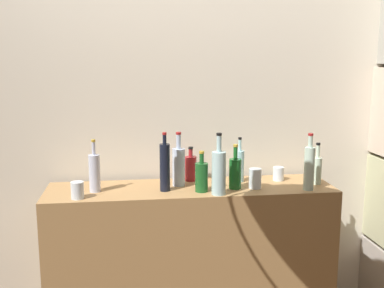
{
  "coord_description": "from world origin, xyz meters",
  "views": [
    {
      "loc": [
        -0.32,
        -1.61,
        1.66
      ],
      "look_at": [
        0.0,
        0.77,
        1.21
      ],
      "focal_mm": 43.29,
      "sensor_mm": 36.0,
      "label": 1
    }
  ],
  "objects_px": {
    "liquor_bottle_tequila": "(219,172)",
    "liquor_bottle_amaro": "(165,167)",
    "liquor_bottle_sherry": "(317,169)",
    "glass_tumbler_rocks": "(278,174)",
    "liquor_bottle_scotch": "(179,166)",
    "liquor_bottle_rum": "(309,167)",
    "liquor_bottle_bourbon": "(239,165)",
    "liquor_bottle_mezcal": "(94,172)",
    "liquor_bottle_rye": "(191,168)",
    "glass_tumbler_shot": "(77,190)",
    "liquor_bottle_gin": "(202,176)",
    "glass_tumbler_highball": "(255,178)",
    "liquor_bottle_port": "(235,173)"
  },
  "relations": [
    {
      "from": "liquor_bottle_rye",
      "to": "liquor_bottle_mezcal",
      "type": "xyz_separation_m",
      "value": [
        -0.53,
        -0.16,
        0.03
      ]
    },
    {
      "from": "liquor_bottle_rye",
      "to": "liquor_bottle_bourbon",
      "type": "bearing_deg",
      "value": -11.59
    },
    {
      "from": "liquor_bottle_bourbon",
      "to": "liquor_bottle_amaro",
      "type": "height_order",
      "value": "liquor_bottle_amaro"
    },
    {
      "from": "liquor_bottle_rye",
      "to": "liquor_bottle_gin",
      "type": "distance_m",
      "value": 0.23
    },
    {
      "from": "liquor_bottle_rum",
      "to": "liquor_bottle_scotch",
      "type": "distance_m",
      "value": 0.7
    },
    {
      "from": "liquor_bottle_tequila",
      "to": "liquor_bottle_port",
      "type": "xyz_separation_m",
      "value": [
        0.11,
        0.1,
        -0.03
      ]
    },
    {
      "from": "liquor_bottle_port",
      "to": "liquor_bottle_sherry",
      "type": "bearing_deg",
      "value": 3.91
    },
    {
      "from": "liquor_bottle_port",
      "to": "glass_tumbler_shot",
      "type": "xyz_separation_m",
      "value": [
        -0.83,
        -0.08,
        -0.04
      ]
    },
    {
      "from": "liquor_bottle_sherry",
      "to": "liquor_bottle_scotch",
      "type": "height_order",
      "value": "liquor_bottle_scotch"
    },
    {
      "from": "liquor_bottle_bourbon",
      "to": "liquor_bottle_rye",
      "type": "xyz_separation_m",
      "value": [
        -0.27,
        0.06,
        -0.02
      ]
    },
    {
      "from": "liquor_bottle_rye",
      "to": "liquor_bottle_sherry",
      "type": "relative_size",
      "value": 0.84
    },
    {
      "from": "liquor_bottle_tequila",
      "to": "liquor_bottle_mezcal",
      "type": "xyz_separation_m",
      "value": [
        -0.64,
        0.13,
        -0.02
      ]
    },
    {
      "from": "liquor_bottle_rum",
      "to": "glass_tumbler_highball",
      "type": "relative_size",
      "value": 2.86
    },
    {
      "from": "liquor_bottle_rum",
      "to": "liquor_bottle_mezcal",
      "type": "height_order",
      "value": "liquor_bottle_rum"
    },
    {
      "from": "liquor_bottle_rye",
      "to": "liquor_bottle_mezcal",
      "type": "bearing_deg",
      "value": -163.57
    },
    {
      "from": "glass_tumbler_highball",
      "to": "liquor_bottle_tequila",
      "type": "bearing_deg",
      "value": -157.79
    },
    {
      "from": "liquor_bottle_bourbon",
      "to": "liquor_bottle_mezcal",
      "type": "distance_m",
      "value": 0.81
    },
    {
      "from": "glass_tumbler_shot",
      "to": "liquor_bottle_rye",
      "type": "bearing_deg",
      "value": 24.04
    },
    {
      "from": "liquor_bottle_rum",
      "to": "liquor_bottle_scotch",
      "type": "relative_size",
      "value": 1.03
    },
    {
      "from": "liquor_bottle_port",
      "to": "glass_tumbler_highball",
      "type": "distance_m",
      "value": 0.12
    },
    {
      "from": "liquor_bottle_sherry",
      "to": "liquor_bottle_amaro",
      "type": "distance_m",
      "value": 0.86
    },
    {
      "from": "liquor_bottle_rye",
      "to": "liquor_bottle_scotch",
      "type": "bearing_deg",
      "value": -130.54
    },
    {
      "from": "liquor_bottle_mezcal",
      "to": "glass_tumbler_highball",
      "type": "distance_m",
      "value": 0.86
    },
    {
      "from": "liquor_bottle_rye",
      "to": "liquor_bottle_amaro",
      "type": "xyz_separation_m",
      "value": [
        -0.16,
        -0.19,
        0.06
      ]
    },
    {
      "from": "liquor_bottle_rye",
      "to": "liquor_bottle_amaro",
      "type": "relative_size",
      "value": 0.63
    },
    {
      "from": "liquor_bottle_tequila",
      "to": "liquor_bottle_amaro",
      "type": "height_order",
      "value": "liquor_bottle_tequila"
    },
    {
      "from": "liquor_bottle_amaro",
      "to": "liquor_bottle_tequila",
      "type": "bearing_deg",
      "value": -20.88
    },
    {
      "from": "liquor_bottle_bourbon",
      "to": "glass_tumbler_shot",
      "type": "bearing_deg",
      "value": -166.28
    },
    {
      "from": "liquor_bottle_bourbon",
      "to": "liquor_bottle_mezcal",
      "type": "height_order",
      "value": "liquor_bottle_mezcal"
    },
    {
      "from": "liquor_bottle_bourbon",
      "to": "liquor_bottle_rum",
      "type": "height_order",
      "value": "liquor_bottle_rum"
    },
    {
      "from": "liquor_bottle_rum",
      "to": "liquor_bottle_scotch",
      "type": "height_order",
      "value": "liquor_bottle_rum"
    },
    {
      "from": "glass_tumbler_highball",
      "to": "liquor_bottle_rum",
      "type": "bearing_deg",
      "value": -14.69
    },
    {
      "from": "liquor_bottle_rye",
      "to": "liquor_bottle_port",
      "type": "xyz_separation_m",
      "value": [
        0.22,
        -0.19,
        0.01
      ]
    },
    {
      "from": "glass_tumbler_highball",
      "to": "liquor_bottle_bourbon",
      "type": "bearing_deg",
      "value": 110.14
    },
    {
      "from": "liquor_bottle_gin",
      "to": "liquor_bottle_mezcal",
      "type": "bearing_deg",
      "value": 172.71
    },
    {
      "from": "glass_tumbler_rocks",
      "to": "glass_tumbler_highball",
      "type": "bearing_deg",
      "value": -141.36
    },
    {
      "from": "glass_tumbler_rocks",
      "to": "liquor_bottle_scotch",
      "type": "bearing_deg",
      "value": -176.91
    },
    {
      "from": "liquor_bottle_gin",
      "to": "glass_tumbler_rocks",
      "type": "bearing_deg",
      "value": 19.43
    },
    {
      "from": "liquor_bottle_gin",
      "to": "liquor_bottle_amaro",
      "type": "xyz_separation_m",
      "value": [
        -0.19,
        0.04,
        0.05
      ]
    },
    {
      "from": "glass_tumbler_rocks",
      "to": "glass_tumbler_shot",
      "type": "bearing_deg",
      "value": -169.25
    },
    {
      "from": "liquor_bottle_bourbon",
      "to": "liquor_bottle_rum",
      "type": "bearing_deg",
      "value": -33.56
    },
    {
      "from": "liquor_bottle_rye",
      "to": "liquor_bottle_scotch",
      "type": "distance_m",
      "value": 0.13
    },
    {
      "from": "liquor_bottle_mezcal",
      "to": "liquor_bottle_amaro",
      "type": "xyz_separation_m",
      "value": [
        0.37,
        -0.03,
        0.03
      ]
    },
    {
      "from": "liquor_bottle_sherry",
      "to": "glass_tumbler_rocks",
      "type": "height_order",
      "value": "liquor_bottle_sherry"
    },
    {
      "from": "liquor_bottle_gin",
      "to": "glass_tumbler_highball",
      "type": "distance_m",
      "value": 0.3
    },
    {
      "from": "liquor_bottle_amaro",
      "to": "glass_tumbler_shot",
      "type": "relative_size",
      "value": 3.63
    },
    {
      "from": "liquor_bottle_bourbon",
      "to": "glass_tumbler_rocks",
      "type": "bearing_deg",
      "value": -1.07
    },
    {
      "from": "liquor_bottle_rum",
      "to": "liquor_bottle_tequila",
      "type": "xyz_separation_m",
      "value": [
        -0.49,
        -0.02,
        -0.01
      ]
    },
    {
      "from": "liquor_bottle_rye",
      "to": "glass_tumbler_rocks",
      "type": "relative_size",
      "value": 2.53
    },
    {
      "from": "glass_tumbler_highball",
      "to": "glass_tumbler_shot",
      "type": "distance_m",
      "value": 0.94
    }
  ]
}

